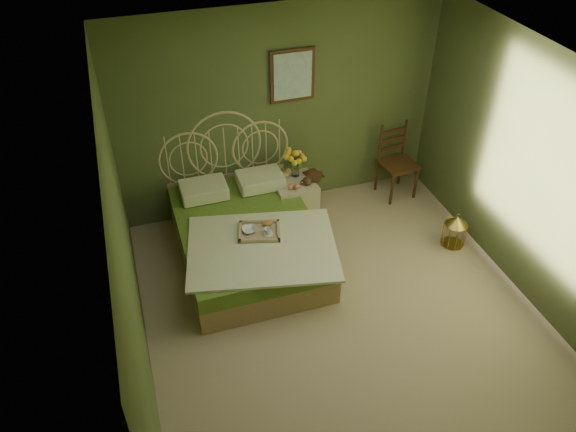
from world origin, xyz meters
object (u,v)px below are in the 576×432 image
object	(u,v)px
nightstand	(294,194)
birdcage	(455,231)
chair	(396,156)
bed	(247,235)

from	to	relation	value
nightstand	birdcage	bearing A→B (deg)	-33.89
nightstand	chair	distance (m)	1.48
bed	birdcage	bearing A→B (deg)	-13.20
bed	chair	distance (m)	2.34
chair	bed	bearing A→B (deg)	-169.43
chair	birdcage	xyz separation A→B (m)	(0.19, -1.25, -0.35)
bed	birdcage	distance (m)	2.48
nightstand	birdcage	size ratio (longest dim) A/B	2.40
chair	nightstand	bearing A→B (deg)	179.08
bed	birdcage	xyz separation A→B (m)	(2.41, -0.57, -0.11)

